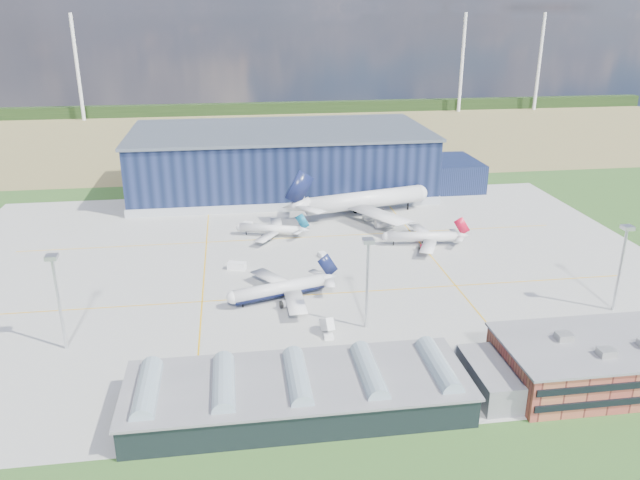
{
  "coord_description": "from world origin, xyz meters",
  "views": [
    {
      "loc": [
        -20.41,
        -161.82,
        73.08
      ],
      "look_at": [
        5.04,
        13.84,
        6.78
      ],
      "focal_mm": 35.0,
      "sensor_mm": 36.0,
      "label": 1
    }
  ],
  "objects": [
    {
      "name": "ops_building",
      "position": [
        55.01,
        -60.0,
        4.79
      ],
      "size": [
        46.0,
        23.0,
        10.9
      ],
      "color": "brown",
      "rests_on": "ground"
    },
    {
      "name": "light_mast_west",
      "position": [
        -60.0,
        -30.0,
        15.43
      ],
      "size": [
        2.6,
        2.6,
        23.0
      ],
      "color": "#BABDC1",
      "rests_on": "ground"
    },
    {
      "name": "gse_cart_b",
      "position": [
        -15.9,
        49.71,
        0.73
      ],
      "size": [
        4.04,
        3.73,
        1.46
      ],
      "primitive_type": "cube",
      "rotation": [
        0.0,
        0.0,
        0.98
      ],
      "color": "white",
      "rests_on": "ground"
    },
    {
      "name": "light_mast_east",
      "position": [
        75.0,
        -30.0,
        15.43
      ],
      "size": [
        2.6,
        2.6,
        23.0
      ],
      "color": "#BABDC1",
      "rests_on": "ground"
    },
    {
      "name": "gse_van_a",
      "position": [
        -20.42,
        10.47,
        1.16
      ],
      "size": [
        5.78,
        3.83,
        2.33
      ],
      "primitive_type": "cube",
      "rotation": [
        0.0,
        0.0,
        1.26
      ],
      "color": "white",
      "rests_on": "ground"
    },
    {
      "name": "ground",
      "position": [
        0.0,
        0.0,
        0.0
      ],
      "size": [
        600.0,
        600.0,
        0.0
      ],
      "primitive_type": "plane",
      "color": "#274B1C",
      "rests_on": "ground"
    },
    {
      "name": "gse_van_b",
      "position": [
        32.64,
        30.02,
        1.05
      ],
      "size": [
        4.09,
        5.0,
        2.09
      ],
      "primitive_type": "cube",
      "rotation": [
        0.0,
        0.0,
        0.52
      ],
      "color": "white",
      "rests_on": "ground"
    },
    {
      "name": "airstair",
      "position": [
        0.13,
        -31.7,
        1.53
      ],
      "size": [
        3.01,
        5.09,
        3.05
      ],
      "primitive_type": "cube",
      "rotation": [
        0.0,
        0.0,
        0.25
      ],
      "color": "white",
      "rests_on": "ground"
    },
    {
      "name": "airliner_regional",
      "position": [
        -8.88,
        37.74,
        4.27
      ],
      "size": [
        32.72,
        32.35,
        8.54
      ],
      "primitive_type": null,
      "rotation": [
        0.0,
        0.0,
        2.83
      ],
      "color": "silver",
      "rests_on": "ground"
    },
    {
      "name": "airliner_red",
      "position": [
        39.76,
        22.0,
        4.76
      ],
      "size": [
        32.98,
        32.44,
        9.52
      ],
      "primitive_type": null,
      "rotation": [
        0.0,
        0.0,
        3.0
      ],
      "color": "silver",
      "rests_on": "ground"
    },
    {
      "name": "car_b",
      "position": [
        47.57,
        -38.81,
        0.63
      ],
      "size": [
        3.94,
        1.73,
        1.26
      ],
      "primitive_type": "imported",
      "rotation": [
        0.0,
        0.0,
        1.46
      ],
      "color": "#99999E",
      "rests_on": "ground"
    },
    {
      "name": "treeline",
      "position": [
        0.0,
        300.0,
        4.0
      ],
      "size": [
        600.0,
        8.0,
        8.0
      ],
      "primitive_type": "cube",
      "color": "black",
      "rests_on": "ground"
    },
    {
      "name": "hangar",
      "position": [
        2.81,
        94.8,
        11.62
      ],
      "size": [
        145.0,
        62.0,
        26.1
      ],
      "color": "black",
      "rests_on": "ground"
    },
    {
      "name": "glass_concourse",
      "position": [
        -6.45,
        -60.0,
        3.69
      ],
      "size": [
        78.0,
        23.0,
        8.6
      ],
      "color": "black",
      "rests_on": "ground"
    },
    {
      "name": "gse_van_c",
      "position": [
        29.17,
        -46.0,
        1.06
      ],
      "size": [
        4.84,
        3.28,
        2.12
      ],
      "primitive_type": "cube",
      "rotation": [
        0.0,
        0.0,
        1.29
      ],
      "color": "white",
      "rests_on": "ground"
    },
    {
      "name": "farmland",
      "position": [
        0.0,
        220.0,
        0.0
      ],
      "size": [
        600.0,
        220.0,
        0.01
      ],
      "primitive_type": "cube",
      "color": "olive",
      "rests_on": "ground"
    },
    {
      "name": "apron",
      "position": [
        0.0,
        10.0,
        0.03
      ],
      "size": [
        220.0,
        160.0,
        0.08
      ],
      "color": "gray",
      "rests_on": "ground"
    },
    {
      "name": "airliner_widebody",
      "position": [
        27.87,
        55.0,
        9.62
      ],
      "size": [
        71.3,
        70.37,
        19.24
      ],
      "primitive_type": null,
      "rotation": [
        0.0,
        0.0,
        0.25
      ],
      "color": "silver",
      "rests_on": "ground"
    },
    {
      "name": "light_mast_center",
      "position": [
        10.0,
        -30.0,
        15.43
      ],
      "size": [
        2.6,
        2.6,
        23.0
      ],
      "color": "#BABDC1",
      "rests_on": "ground"
    },
    {
      "name": "gse_tug_c",
      "position": [
        -1.68,
        42.09,
        0.69
      ],
      "size": [
        2.51,
        3.44,
        1.37
      ],
      "primitive_type": "cube",
      "rotation": [
        0.0,
        0.0,
        0.19
      ],
      "color": "gold",
      "rests_on": "ground"
    },
    {
      "name": "airliner_navy",
      "position": [
        -9.63,
        -12.0,
        5.3
      ],
      "size": [
        40.37,
        39.9,
        10.61
      ],
      "primitive_type": null,
      "rotation": [
        0.0,
        0.0,
        3.44
      ],
      "color": "silver",
      "rests_on": "ground"
    },
    {
      "name": "gse_cart_a",
      "position": [
        6.34,
        16.79,
        0.7
      ],
      "size": [
        2.9,
        3.66,
        1.39
      ],
      "primitive_type": "cube",
      "rotation": [
        0.0,
        0.0,
        0.26
      ],
      "color": "white",
      "rests_on": "ground"
    }
  ]
}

